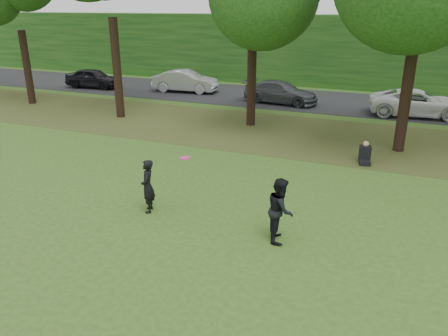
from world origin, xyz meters
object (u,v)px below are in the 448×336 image
frisbee (185,158)px  seated_person (365,155)px  player_left (148,186)px  player_right (280,210)px

frisbee → seated_person: 8.06m
player_left → frisbee: size_ratio=5.36×
frisbee → player_right: bearing=-2.2°
player_right → frisbee: size_ratio=5.70×
seated_person → frisbee: bearing=-131.7°
seated_person → player_right: bearing=-112.0°
frisbee → seated_person: frisbee is taller
player_right → seated_person: size_ratio=2.02×
player_right → seated_person: 7.04m
player_left → frisbee: bearing=64.2°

